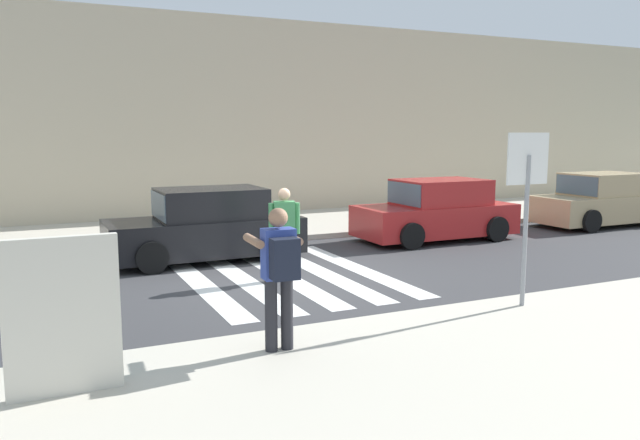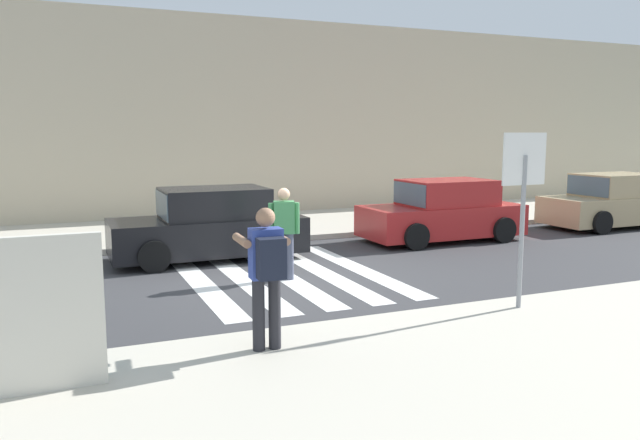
% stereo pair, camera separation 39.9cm
% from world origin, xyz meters
% --- Properties ---
extents(ground_plane, '(120.00, 120.00, 0.00)m').
position_xyz_m(ground_plane, '(0.00, 0.00, 0.00)').
color(ground_plane, '#38383A').
extents(sidewalk_near, '(60.00, 6.00, 0.14)m').
position_xyz_m(sidewalk_near, '(0.00, -6.20, 0.07)').
color(sidewalk_near, beige).
rests_on(sidewalk_near, ground).
extents(sidewalk_far, '(60.00, 4.80, 0.14)m').
position_xyz_m(sidewalk_far, '(0.00, 6.00, 0.07)').
color(sidewalk_far, beige).
rests_on(sidewalk_far, ground).
extents(building_facade_far, '(56.00, 4.00, 6.31)m').
position_xyz_m(building_facade_far, '(0.00, 10.40, 3.16)').
color(building_facade_far, beige).
rests_on(building_facade_far, ground).
extents(crosswalk_stripe_0, '(0.44, 5.20, 0.01)m').
position_xyz_m(crosswalk_stripe_0, '(-1.60, 0.20, 0.00)').
color(crosswalk_stripe_0, silver).
rests_on(crosswalk_stripe_0, ground).
extents(crosswalk_stripe_1, '(0.44, 5.20, 0.01)m').
position_xyz_m(crosswalk_stripe_1, '(-0.80, 0.20, 0.00)').
color(crosswalk_stripe_1, silver).
rests_on(crosswalk_stripe_1, ground).
extents(crosswalk_stripe_2, '(0.44, 5.20, 0.01)m').
position_xyz_m(crosswalk_stripe_2, '(0.00, 0.20, 0.00)').
color(crosswalk_stripe_2, silver).
rests_on(crosswalk_stripe_2, ground).
extents(crosswalk_stripe_3, '(0.44, 5.20, 0.01)m').
position_xyz_m(crosswalk_stripe_3, '(0.80, 0.20, 0.00)').
color(crosswalk_stripe_3, silver).
rests_on(crosswalk_stripe_3, ground).
extents(crosswalk_stripe_4, '(0.44, 5.20, 0.01)m').
position_xyz_m(crosswalk_stripe_4, '(1.60, 0.20, 0.00)').
color(crosswalk_stripe_4, silver).
rests_on(crosswalk_stripe_4, ground).
extents(stop_sign, '(0.76, 0.08, 2.60)m').
position_xyz_m(stop_sign, '(2.34, -3.70, 2.03)').
color(stop_sign, gray).
rests_on(stop_sign, sidewalk_near).
extents(photographer_with_backpack, '(0.61, 0.86, 1.72)m').
position_xyz_m(photographer_with_backpack, '(-1.70, -4.00, 1.17)').
color(photographer_with_backpack, '#232328').
rests_on(photographer_with_backpack, sidewalk_near).
extents(pedestrian_crossing, '(0.56, 0.33, 1.72)m').
position_xyz_m(pedestrian_crossing, '(-0.10, -0.14, 0.97)').
color(pedestrian_crossing, '#474C60').
rests_on(pedestrian_crossing, ground).
extents(parked_car_black, '(4.10, 1.92, 1.55)m').
position_xyz_m(parked_car_black, '(-0.93, 2.30, 0.73)').
color(parked_car_black, black).
rests_on(parked_car_black, ground).
extents(parked_car_red, '(4.10, 1.92, 1.55)m').
position_xyz_m(parked_car_red, '(5.05, 2.30, 0.73)').
color(parked_car_red, red).
rests_on(parked_car_red, ground).
extents(parked_car_tan, '(4.10, 1.92, 1.55)m').
position_xyz_m(parked_car_tan, '(10.87, 2.30, 0.73)').
color(parked_car_tan, tan).
rests_on(parked_car_tan, ground).
extents(advertising_board, '(1.10, 0.11, 1.60)m').
position_xyz_m(advertising_board, '(-4.10, -4.25, 0.94)').
color(advertising_board, beige).
rests_on(advertising_board, sidewalk_near).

